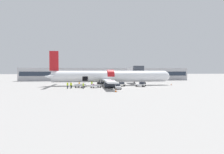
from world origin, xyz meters
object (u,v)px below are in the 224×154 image
Objects in this scene: ground_crew_driver at (68,85)px; ground_crew_helper at (92,84)px; baggage_tug_rear at (108,85)px; baggage_cart_queued at (96,86)px; airplane at (109,77)px; ground_crew_loader_a at (71,85)px; ground_crew_loader_b at (83,85)px; baggage_cart_loading at (81,86)px; suitcase_on_tarmac_upright at (71,86)px; baggage_tug_mid at (121,85)px; ground_crew_supervisor at (79,84)px; baggage_tug_lead at (141,85)px; baggage_tug_spare at (118,87)px.

ground_crew_helper is (6.60, 5.13, -0.02)m from ground_crew_driver.
baggage_cart_queued is at bearing -145.94° from baggage_tug_rear.
ground_crew_loader_a is (-11.43, -8.76, -1.99)m from airplane.
airplane reaches higher than ground_crew_loader_b.
baggage_cart_loading is 0.93× the size of baggage_cart_queued.
ground_crew_helper reaches higher than suitcase_on_tarmac_upright.
baggage_tug_rear is at bearing 12.63° from baggage_cart_loading.
baggage_tug_rear reaches higher than suitcase_on_tarmac_upright.
ground_crew_loader_b reaches higher than baggage_tug_mid.
baggage_cart_queued is 2.56× the size of ground_crew_supervisor.
baggage_tug_lead is at bearing 6.46° from baggage_cart_queued.
baggage_tug_spare is at bearing -23.64° from suitcase_on_tarmac_upright.
baggage_tug_rear reaches higher than baggage_tug_spare.
ground_crew_helper reaches higher than baggage_tug_rear.
ground_crew_driver is at bearing -167.84° from baggage_cart_queued.
baggage_tug_rear is 8.64m from ground_crew_loader_b.
ground_crew_helper is (-5.70, -4.09, -1.99)m from airplane.
baggage_tug_lead is 10.07m from baggage_tug_spare.
suitcase_on_tarmac_upright is at bearing 156.36° from baggage_tug_spare.
ground_crew_loader_a is 5.13m from ground_crew_supervisor.
baggage_tug_spare is 12.89m from ground_crew_loader_a.
baggage_tug_mid is 0.77× the size of baggage_cart_queued.
baggage_tug_rear is at bearing 20.00° from ground_crew_driver.
suitcase_on_tarmac_upright is (-20.64, -0.52, -0.27)m from baggage_tug_lead.
ground_crew_loader_a is at bearing -86.93° from suitcase_on_tarmac_upright.
ground_crew_supervisor is (-8.62, 1.06, 0.14)m from baggage_tug_rear.
baggage_tug_lead is 6.11m from baggage_tug_mid.
baggage_cart_queued reaches higher than suitcase_on_tarmac_upright.
baggage_tug_rear reaches higher than baggage_tug_lead.
ground_crew_supervisor reaches higher than baggage_tug_lead.
ground_crew_driver is at bearing -118.13° from ground_crew_supervisor.
ground_crew_helper reaches higher than baggage_tug_spare.
airplane is 12.73× the size of baggage_tug_spare.
baggage_cart_loading is at bearing -79.26° from ground_crew_supervisor.
baggage_tug_lead is 18.71m from ground_crew_supervisor.
ground_crew_driver reaches higher than ground_crew_loader_b.
airplane reaches higher than ground_crew_helper.
airplane reaches higher than baggage_tug_lead.
ground_crew_supervisor is 1.89× the size of suitcase_on_tarmac_upright.
baggage_cart_queued is at bearing -157.18° from baggage_tug_mid.
baggage_tug_spare is at bearing -14.75° from ground_crew_loader_a.
baggage_tug_mid is at bearing 12.05° from baggage_cart_loading.
baggage_tug_lead is 17.60m from ground_crew_loader_b.
suitcase_on_tarmac_upright is at bearing 171.65° from baggage_cart_queued.
baggage_tug_mid is 8.07m from baggage_tug_spare.
baggage_tug_rear is 0.73× the size of baggage_cart_queued.
suitcase_on_tarmac_upright is (-12.58, 5.51, -0.25)m from baggage_tug_spare.
ground_crew_helper is at bearing 130.26° from baggage_tug_spare.
baggage_tug_mid is (3.24, -4.28, -2.34)m from airplane.
baggage_tug_mid is 8.95m from ground_crew_helper.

